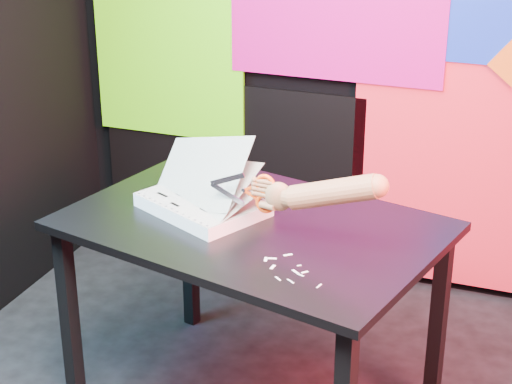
% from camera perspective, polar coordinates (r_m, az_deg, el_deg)
% --- Properties ---
extents(room, '(3.01, 3.01, 2.71)m').
position_cam_1_polar(room, '(2.27, 1.65, 7.48)').
color(room, '#232327').
rests_on(room, ground).
extents(backdrop, '(2.88, 0.05, 2.08)m').
position_cam_1_polar(backdrop, '(3.73, 9.89, 7.08)').
color(backdrop, red).
rests_on(backdrop, ground).
extents(work_table, '(1.37, 1.07, 0.75)m').
position_cam_1_polar(work_table, '(2.89, -0.23, -3.60)').
color(work_table, black).
rests_on(work_table, ground).
extents(printout_stack, '(0.49, 0.44, 0.30)m').
position_cam_1_polar(printout_stack, '(2.93, -3.57, -0.72)').
color(printout_stack, white).
rests_on(printout_stack, work_table).
extents(scissors, '(0.23, 0.03, 0.13)m').
position_cam_1_polar(scissors, '(2.70, 0.31, -0.07)').
color(scissors, silver).
rests_on(scissors, printout_stack).
extents(hand_forearm, '(0.44, 0.11, 0.18)m').
position_cam_1_polar(hand_forearm, '(2.61, 4.55, -0.04)').
color(hand_forearm, '#9A6948').
rests_on(hand_forearm, work_table).
extents(paper_clippings, '(0.21, 0.18, 0.00)m').
position_cam_1_polar(paper_clippings, '(2.56, 2.00, -5.06)').
color(paper_clippings, white).
rests_on(paper_clippings, work_table).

